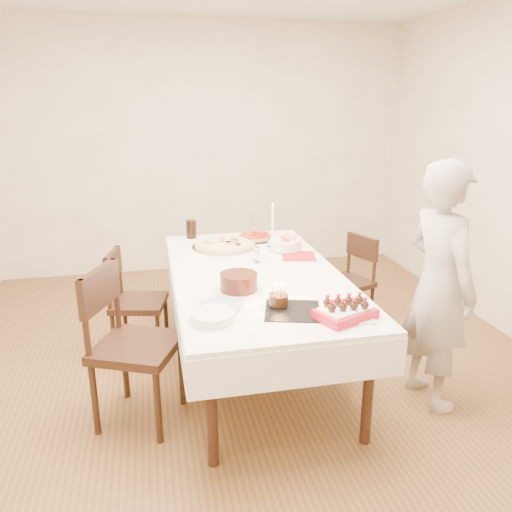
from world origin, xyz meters
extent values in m
plane|color=brown|center=(0.00, 0.00, 0.00)|extent=(5.00, 5.00, 0.00)
cube|color=#EEE3C8|center=(0.00, 2.50, 1.35)|extent=(4.50, 0.04, 2.70)
cube|color=silver|center=(0.07, 0.09, 0.38)|extent=(1.77, 2.39, 0.75)
imported|color=#A39E9A|center=(1.10, -0.51, 0.79)|extent=(0.44, 0.61, 1.57)
cylinder|color=beige|center=(-0.05, 0.73, 0.77)|extent=(0.68, 0.68, 0.04)
cylinder|color=red|center=(0.25, 0.91, 0.77)|extent=(0.36, 0.36, 0.04)
cube|color=#B21E1E|center=(0.47, 0.38, 0.75)|extent=(0.30, 0.30, 0.01)
cylinder|color=white|center=(0.41, 0.56, 0.80)|extent=(0.30, 0.30, 0.08)
cylinder|color=white|center=(0.33, 0.67, 0.93)|extent=(0.08, 0.08, 0.37)
cylinder|color=black|center=(-0.28, 1.07, 0.83)|extent=(0.09, 0.09, 0.16)
cylinder|color=#36160D|center=(-0.11, -0.23, 0.81)|extent=(0.35, 0.35, 0.12)
cube|color=black|center=(0.14, -0.59, 0.75)|extent=(0.38, 0.38, 0.01)
cylinder|color=#371E0F|center=(0.07, -0.52, 0.83)|extent=(0.12, 0.12, 0.13)
cube|color=beige|center=(0.42, -0.75, 0.75)|extent=(0.29, 0.23, 0.02)
cylinder|color=white|center=(-0.32, -0.62, 0.78)|extent=(0.30, 0.30, 0.05)
cylinder|color=white|center=(-0.26, -0.44, 0.76)|extent=(0.35, 0.35, 0.01)
camera|label=1|loc=(-0.61, -3.09, 1.91)|focal=35.00mm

